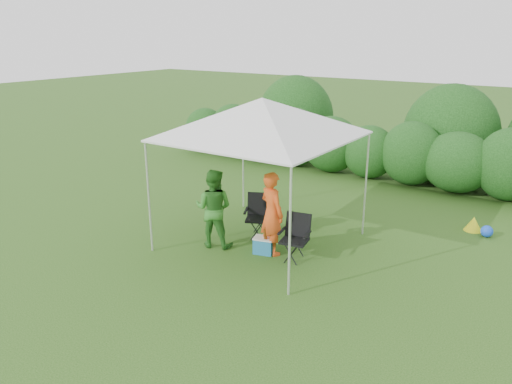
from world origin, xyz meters
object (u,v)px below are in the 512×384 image
Objects in this scene: chair_left at (259,212)px; cooler at (264,245)px; canopy at (262,118)px; woman at (214,208)px; man at (272,213)px; chair_right at (296,234)px.

chair_left is 0.94m from cooler.
canopy is 2.03× the size of woman.
cooler is at bearing 64.21° from man.
chair_left is 0.57× the size of woman.
chair_right is at bearing -16.43° from canopy.
man is 3.63× the size of cooler.
cooler is (-0.60, -0.15, -0.32)m from chair_right.
canopy is 2.00m from chair_left.
canopy is 3.58× the size of chair_left.
woman is at bearing -141.03° from chair_left.
man is 1.15m from woman.
canopy is at bearing -13.83° from man.
chair_left is at bearing -18.05° from man.
chair_right is 0.97× the size of chair_left.
man reaches higher than cooler.
man is at bearing 26.23° from cooler.
chair_right is (0.92, -0.27, -1.99)m from canopy.
canopy is 1.76m from man.
canopy is at bearing 152.77° from chair_right.
man reaches higher than woman.
canopy reaches higher than cooler.
woman reaches higher than cooler.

